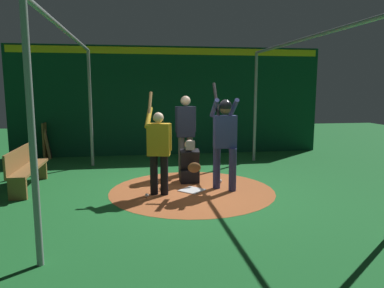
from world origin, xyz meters
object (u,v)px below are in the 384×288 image
(bat_rack, at_px, (46,142))
(baseball_1, at_px, (220,181))
(batter, at_px, (225,135))
(visitor, at_px, (159,148))
(bench, at_px, (26,167))
(umpire, at_px, (186,130))
(catcher, at_px, (190,166))
(baseball_0, at_px, (147,195))
(home_plate, at_px, (192,190))

(bat_rack, height_order, baseball_1, bat_rack)
(batter, xyz_separation_m, visitor, (0.15, -1.33, -0.19))
(batter, relative_size, bat_rack, 2.05)
(bench, bearing_deg, umpire, 102.47)
(catcher, xyz_separation_m, baseball_0, (0.98, -0.97, -0.32))
(batter, distance_m, baseball_1, 1.19)
(catcher, bearing_deg, baseball_0, -44.51)
(bat_rack, height_order, baseball_0, bat_rack)
(baseball_1, bearing_deg, visitor, -64.31)
(visitor, distance_m, baseball_1, 1.76)
(home_plate, distance_m, baseball_0, 0.97)
(umpire, bearing_deg, catcher, -1.65)
(visitor, bearing_deg, batter, 109.30)
(bat_rack, relative_size, bench, 0.58)
(home_plate, bearing_deg, catcher, 175.37)
(catcher, distance_m, bat_rack, 5.00)
(bat_rack, bearing_deg, baseball_0, 32.31)
(umpire, height_order, baseball_1, umpire)
(bat_rack, distance_m, baseball_0, 5.15)
(visitor, xyz_separation_m, baseball_0, (0.17, -0.24, -0.88))
(bench, relative_size, baseball_0, 24.59)
(catcher, distance_m, visitor, 1.22)
(umpire, bearing_deg, bat_rack, -124.61)
(catcher, bearing_deg, umpire, 178.35)
(catcher, height_order, bench, catcher)
(catcher, height_order, bat_rack, bat_rack)
(bench, bearing_deg, bat_rack, -174.18)
(visitor, bearing_deg, catcher, 151.25)
(home_plate, height_order, umpire, umpire)
(home_plate, bearing_deg, umpire, 176.99)
(baseball_0, bearing_deg, umpire, 150.71)
(home_plate, distance_m, umpire, 1.78)
(bat_rack, bearing_deg, batter, 47.02)
(visitor, distance_m, bat_rack, 5.15)
(bat_rack, bearing_deg, visitor, 35.63)
(batter, height_order, baseball_1, batter)
(home_plate, bearing_deg, bench, -101.64)
(batter, bearing_deg, catcher, -137.71)
(visitor, xyz_separation_m, bench, (-0.84, -2.65, -0.47))
(home_plate, xyz_separation_m, baseball_0, (0.33, -0.91, 0.03))
(catcher, xyz_separation_m, umpire, (-0.78, 0.02, 0.69))
(catcher, relative_size, visitor, 0.48)
(bat_rack, relative_size, baseball_1, 14.20)
(home_plate, relative_size, bat_rack, 0.40)
(batter, height_order, catcher, batter)
(home_plate, bearing_deg, visitor, -76.70)
(bat_rack, bearing_deg, bench, 5.82)
(catcher, height_order, visitor, visitor)
(home_plate, distance_m, catcher, 0.75)
(catcher, height_order, baseball_0, catcher)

